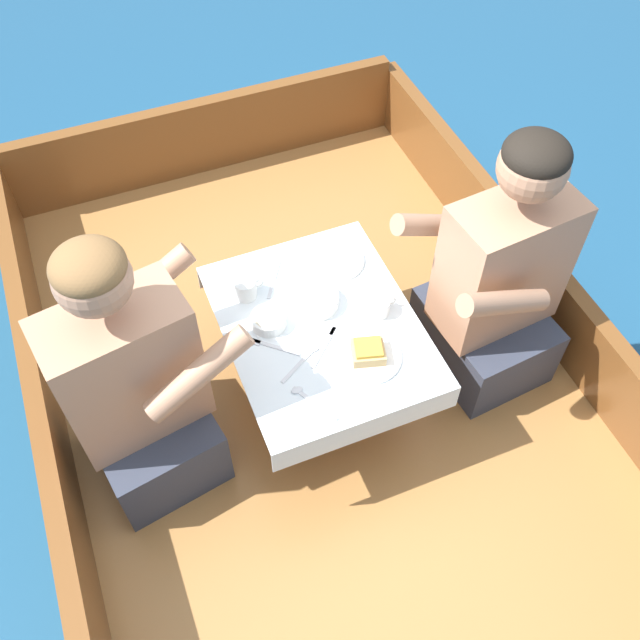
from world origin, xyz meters
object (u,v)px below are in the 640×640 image
person_port (136,389)px  coffee_cup_starboard (378,306)px  person_starboard (496,285)px  coffee_cup_port (246,288)px  sandwich (368,351)px

person_port → coffee_cup_starboard: size_ratio=9.35×
person_port → person_starboard: 1.21m
person_port → person_starboard: bearing=-12.8°
person_starboard → coffee_cup_port: 0.83m
person_starboard → coffee_cup_starboard: size_ratio=9.44×
person_starboard → sandwich: (-0.51, -0.10, 0.02)m
person_starboard → coffee_cup_starboard: person_starboard is taller
person_port → sandwich: bearing=-22.8°
person_starboard → coffee_cup_starboard: (-0.41, 0.05, 0.02)m
sandwich → coffee_cup_port: coffee_cup_port is taller
coffee_cup_port → coffee_cup_starboard: coffee_cup_port is taller
person_starboard → coffee_cup_starboard: bearing=-13.1°
person_port → coffee_cup_port: 0.48m
coffee_cup_port → person_starboard: bearing=-19.7°
sandwich → coffee_cup_port: bearing=125.2°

